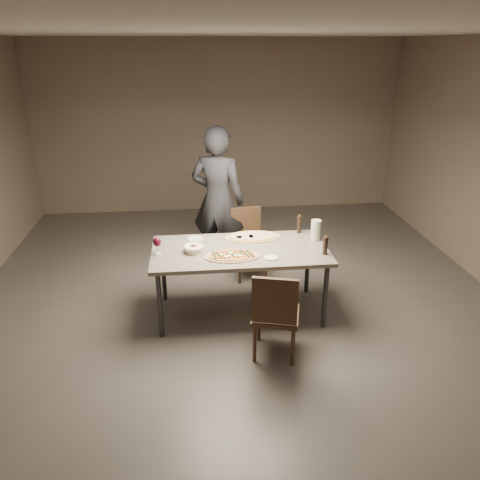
{
  "coord_description": "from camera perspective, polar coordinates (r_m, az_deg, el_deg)",
  "views": [
    {
      "loc": [
        -0.46,
        -4.36,
        2.69
      ],
      "look_at": [
        0.0,
        0.0,
        0.85
      ],
      "focal_mm": 35.0,
      "sensor_mm": 36.0,
      "label": 1
    }
  ],
  "objects": [
    {
      "name": "carafe",
      "position": [
        5.04,
        9.23,
        1.2
      ],
      "size": [
        0.11,
        0.11,
        0.22
      ],
      "rotation": [
        0.0,
        0.0,
        -0.26
      ],
      "color": "silver",
      "rests_on": "dining_table"
    },
    {
      "name": "zucchini_pizza",
      "position": [
        4.61,
        -0.98,
        -1.91
      ],
      "size": [
        0.54,
        0.3,
        0.05
      ],
      "rotation": [
        0.0,
        0.0,
        -0.4
      ],
      "color": "tan",
      "rests_on": "dining_table"
    },
    {
      "name": "bread_basket",
      "position": [
        4.73,
        -5.69,
        -0.98
      ],
      "size": [
        0.2,
        0.2,
        0.07
      ],
      "rotation": [
        0.0,
        0.0,
        -0.19
      ],
      "color": "beige",
      "rests_on": "dining_table"
    },
    {
      "name": "pepper_mill_left",
      "position": [
        5.21,
        7.23,
        1.93
      ],
      "size": [
        0.06,
        0.06,
        0.21
      ],
      "rotation": [
        0.0,
        0.0,
        -0.14
      ],
      "color": "black",
      "rests_on": "dining_table"
    },
    {
      "name": "pepper_mill_right",
      "position": [
        4.71,
        10.36,
        -0.63
      ],
      "size": [
        0.05,
        0.05,
        0.21
      ],
      "rotation": [
        0.0,
        0.0,
        0.11
      ],
      "color": "black",
      "rests_on": "dining_table"
    },
    {
      "name": "room",
      "position": [
        4.57,
        0.0,
        6.37
      ],
      "size": [
        7.0,
        7.0,
        7.0
      ],
      "color": "#57514B",
      "rests_on": "ground"
    },
    {
      "name": "side_plate",
      "position": [
        5.06,
        -5.51,
        0.17
      ],
      "size": [
        0.17,
        0.17,
        0.01
      ],
      "rotation": [
        0.0,
        0.0,
        0.1
      ],
      "color": "white",
      "rests_on": "dining_table"
    },
    {
      "name": "oil_dish",
      "position": [
        4.59,
        3.77,
        -2.17
      ],
      "size": [
        0.14,
        0.14,
        0.02
      ],
      "rotation": [
        0.0,
        0.0,
        0.35
      ],
      "color": "white",
      "rests_on": "dining_table"
    },
    {
      "name": "dining_table",
      "position": [
        4.82,
        0.0,
        -1.72
      ],
      "size": [
        1.8,
        0.9,
        0.75
      ],
      "color": "#71685D",
      "rests_on": "ground"
    },
    {
      "name": "wine_glass",
      "position": [
        4.7,
        -10.06,
        -0.3
      ],
      "size": [
        0.08,
        0.08,
        0.18
      ],
      "rotation": [
        0.0,
        0.0,
        -0.26
      ],
      "color": "silver",
      "rests_on": "dining_table"
    },
    {
      "name": "ham_pizza",
      "position": [
        5.06,
        1.53,
        0.42
      ],
      "size": [
        0.6,
        0.33,
        0.04
      ],
      "rotation": [
        0.0,
        0.0,
        -0.18
      ],
      "color": "tan",
      "rests_on": "dining_table"
    },
    {
      "name": "chair_near",
      "position": [
        4.22,
        4.31,
        -8.7
      ],
      "size": [
        0.51,
        0.51,
        0.88
      ],
      "rotation": [
        0.0,
        0.0,
        -0.26
      ],
      "color": "#3D2919",
      "rests_on": "ground"
    },
    {
      "name": "chair_far",
      "position": [
        5.77,
        0.94,
        0.19
      ],
      "size": [
        0.46,
        0.46,
        0.85
      ],
      "rotation": [
        0.0,
        0.0,
        3.29
      ],
      "color": "#3D2919",
      "rests_on": "ground"
    },
    {
      "name": "diner",
      "position": [
        5.77,
        -2.74,
        4.83
      ],
      "size": [
        0.79,
        0.66,
        1.83
      ],
      "primitive_type": "imported",
      "rotation": [
        0.0,
        0.0,
        2.75
      ],
      "color": "black",
      "rests_on": "ground"
    }
  ]
}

